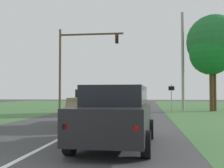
{
  "coord_description": "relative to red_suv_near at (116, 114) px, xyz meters",
  "views": [
    {
      "loc": [
        3.24,
        -4.79,
        1.66
      ],
      "look_at": [
        0.34,
        17.49,
        2.45
      ],
      "focal_mm": 44.46,
      "sensor_mm": 36.0,
      "label": 1
    }
  ],
  "objects": [
    {
      "name": "red_suv_near",
      "position": [
        0.0,
        0.0,
        0.0
      ],
      "size": [
        2.44,
        5.05,
        1.91
      ],
      "color": "black",
      "rests_on": "ground_plane"
    },
    {
      "name": "oak_tree_right",
      "position": [
        7.38,
        18.89,
        5.69
      ],
      "size": [
        5.23,
        5.23,
        9.34
      ],
      "color": "#4C351E",
      "rests_on": "ground_plane"
    },
    {
      "name": "utility_pole_right",
      "position": [
        4.5,
        19.56,
        3.94
      ],
      "size": [
        0.28,
        0.28,
        9.9
      ],
      "primitive_type": "cylinder",
      "color": "#9E998E",
      "rests_on": "ground_plane"
    },
    {
      "name": "ground_plane",
      "position": [
        -2.23,
        8.26,
        -1.01
      ],
      "size": [
        120.0,
        120.0,
        0.0
      ],
      "primitive_type": "plane",
      "color": "#424244"
    },
    {
      "name": "traffic_light",
      "position": [
        -6.42,
        18.79,
        4.41
      ],
      "size": [
        6.71,
        0.4,
        8.37
      ],
      "color": "brown",
      "rests_on": "ground_plane"
    },
    {
      "name": "lane_centre_stripe",
      "position": [
        -2.23,
        -2.74,
        -1.01
      ],
      "size": [
        0.16,
        42.73,
        0.01
      ],
      "primitive_type": "cube",
      "color": "white",
      "rests_on": "ground_plane"
    },
    {
      "name": "extra_tree_1",
      "position": [
        6.98,
        18.33,
        4.46
      ],
      "size": [
        4.05,
        4.05,
        7.52
      ],
      "color": "#4C351E",
      "rests_on": "ground_plane"
    },
    {
      "name": "keep_moving_sign",
      "position": [
        3.19,
        17.64,
        0.61
      ],
      "size": [
        0.6,
        0.09,
        2.53
      ],
      "color": "gray",
      "rests_on": "ground_plane"
    },
    {
      "name": "pickup_truck_lead",
      "position": [
        -1.75,
        5.63,
        -0.04
      ],
      "size": [
        2.28,
        5.52,
        1.88
      ],
      "color": "tan",
      "rests_on": "ground_plane"
    }
  ]
}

